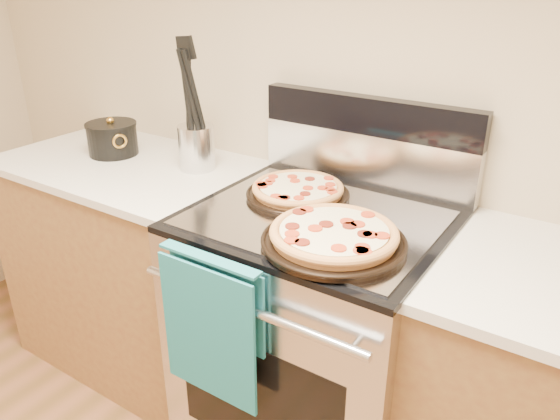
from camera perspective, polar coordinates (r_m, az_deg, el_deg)
The scene contains 15 objects.
wall_back at distance 1.83m, azimuth 10.24°, elevation 15.77°, with size 4.00×4.00×0.00m, color #C0AC8B.
range_body at distance 1.90m, azimuth 3.73°, elevation -13.52°, with size 0.76×0.68×0.90m, color #B7B7BC.
oven_window at distance 1.68m, azimuth -2.33°, elevation -19.42°, with size 0.56×0.01×0.40m, color black.
cooktop at distance 1.65m, azimuth 4.16°, elevation -0.86°, with size 0.76×0.68×0.02m, color black.
backsplash_lower at distance 1.87m, azimuth 8.97°, elevation 5.32°, with size 0.76×0.06×0.18m, color silver.
backsplash_upper at distance 1.83m, azimuth 9.28°, elevation 9.76°, with size 0.76×0.06×0.12m, color black.
oven_handle at distance 1.43m, azimuth -3.52°, elevation -10.23°, with size 0.03×0.03×0.70m, color silver.
dish_towel at distance 1.56m, azimuth -7.05°, elevation -11.81°, with size 0.32×0.05×0.42m, color navy, non-canonical shape.
foil_sheet at distance 1.62m, azimuth 3.65°, elevation -0.82°, with size 0.70×0.55×0.01m, color gray.
cabinet_left at distance 2.40m, azimuth -14.53°, elevation -5.76°, with size 1.00×0.62×0.88m, color brown.
countertop_left at distance 2.21m, azimuth -15.76°, elevation 4.50°, with size 1.02×0.64×0.03m, color beige.
pepperoni_pizza_back at distance 1.75m, azimuth 1.88°, elevation 2.03°, with size 0.33×0.33×0.04m, color #B36E36, non-canonical shape.
pepperoni_pizza_front at distance 1.46m, azimuth 5.64°, elevation -2.78°, with size 0.38×0.38×0.05m, color #B36E36, non-canonical shape.
utensil_crock at distance 2.05m, azimuth -8.72°, elevation 6.49°, with size 0.13×0.13×0.17m, color silver.
saucepan at distance 2.29m, azimuth -17.09°, elevation 7.02°, with size 0.19×0.19×0.12m, color black.
Camera 1 is at (0.72, 0.34, 1.62)m, focal length 35.00 mm.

